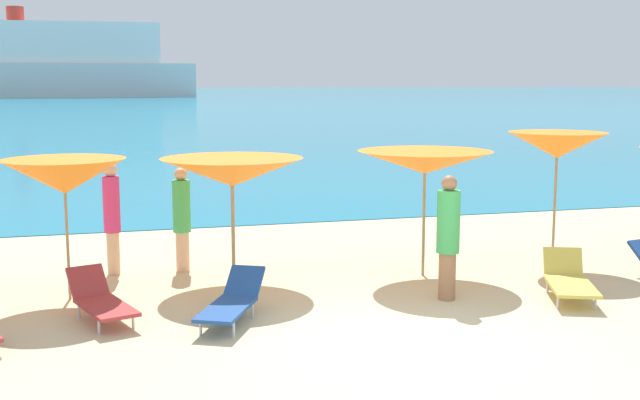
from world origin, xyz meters
TOP-DOWN VIEW (x-y plane):
  - ground_plane at (0.00, 10.00)m, footprint 50.00×100.00m
  - ocean_water at (0.00, 228.69)m, footprint 650.00×440.00m
  - umbrella_3 at (-4.12, 3.34)m, footprint 1.89×1.89m
  - umbrella_4 at (-1.56, 3.68)m, footprint 2.44×2.44m
  - umbrella_5 at (1.61, 3.29)m, footprint 2.35×2.35m
  - umbrella_6 at (4.20, 3.47)m, footprint 1.86×1.86m
  - lounge_chair_4 at (-1.94, 1.55)m, footprint 1.23×1.74m
  - lounge_chair_5 at (3.17, 1.35)m, footprint 1.13×1.61m
  - lounge_chair_6 at (-3.67, 2.09)m, footprint 0.99×1.63m
  - beachgoer_2 at (-3.44, 4.77)m, footprint 0.28×0.28m
  - beachgoer_3 at (1.36, 1.79)m, footprint 0.34×0.34m
  - beachgoer_4 at (-2.28, 4.71)m, footprint 0.31×0.31m
  - cruise_ship at (-11.77, 166.94)m, footprint 57.77×12.10m

SIDE VIEW (x-z plane):
  - ground_plane at x=0.00m, z-range -0.30..0.00m
  - ocean_water at x=0.00m, z-range 0.00..0.02m
  - lounge_chair_5 at x=3.17m, z-range -0.04..0.62m
  - lounge_chair_6 at x=-3.67m, z-range -0.03..0.61m
  - lounge_chair_4 at x=-1.94m, z-range -0.01..0.60m
  - beachgoer_4 at x=-2.28m, z-range 0.07..1.87m
  - beachgoer_3 at x=1.36m, z-range 0.06..1.95m
  - beachgoer_2 at x=-3.44m, z-range 0.09..2.00m
  - umbrella_4 at x=-1.56m, z-range 0.79..2.84m
  - umbrella_3 at x=-4.12m, z-range 0.80..2.93m
  - umbrella_5 at x=1.61m, z-range 0.87..2.99m
  - umbrella_6 at x=4.20m, z-range 0.95..3.33m
  - cruise_ship at x=-11.77m, z-range -2.36..16.03m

